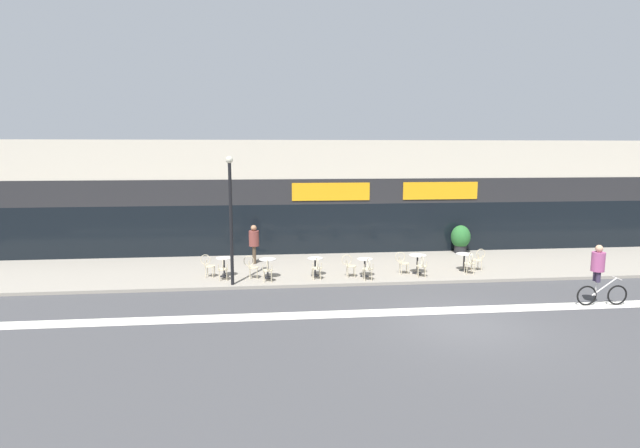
# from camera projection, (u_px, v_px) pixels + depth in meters

# --- Properties ---
(ground_plane) EXTENTS (120.00, 120.00, 0.00)m
(ground_plane) POSITION_uv_depth(u_px,v_px,m) (464.00, 325.00, 14.60)
(ground_plane) COLOR #424244
(sidewalk_slab) EXTENTS (40.00, 5.50, 0.12)m
(sidewalk_slab) POSITION_uv_depth(u_px,v_px,m) (400.00, 266.00, 21.73)
(sidewalk_slab) COLOR gray
(sidewalk_slab) RESTS_ON ground
(storefront_facade) EXTENTS (40.00, 4.06, 5.54)m
(storefront_facade) POSITION_uv_depth(u_px,v_px,m) (377.00, 195.00, 25.96)
(storefront_facade) COLOR beige
(storefront_facade) RESTS_ON ground
(bike_lane_stripe) EXTENTS (36.00, 0.70, 0.01)m
(bike_lane_stripe) POSITION_uv_depth(u_px,v_px,m) (448.00, 310.00, 15.95)
(bike_lane_stripe) COLOR silver
(bike_lane_stripe) RESTS_ON ground
(bistro_table_0) EXTENTS (0.63, 0.63, 0.76)m
(bistro_table_0) POSITION_uv_depth(u_px,v_px,m) (224.00, 263.00, 19.66)
(bistro_table_0) COLOR black
(bistro_table_0) RESTS_ON sidewalk_slab
(bistro_table_1) EXTENTS (0.66, 0.66, 0.76)m
(bistro_table_1) POSITION_uv_depth(u_px,v_px,m) (268.00, 264.00, 19.45)
(bistro_table_1) COLOR black
(bistro_table_1) RESTS_ON sidewalk_slab
(bistro_table_2) EXTENTS (0.61, 0.61, 0.72)m
(bistro_table_2) POSITION_uv_depth(u_px,v_px,m) (315.00, 263.00, 19.81)
(bistro_table_2) COLOR black
(bistro_table_2) RESTS_ON sidewalk_slab
(bistro_table_3) EXTENTS (0.62, 0.62, 0.72)m
(bistro_table_3) POSITION_uv_depth(u_px,v_px,m) (365.00, 264.00, 19.68)
(bistro_table_3) COLOR black
(bistro_table_3) RESTS_ON sidewalk_slab
(bistro_table_4) EXTENTS (0.70, 0.70, 0.76)m
(bistro_table_4) POSITION_uv_depth(u_px,v_px,m) (417.00, 260.00, 20.16)
(bistro_table_4) COLOR black
(bistro_table_4) RESTS_ON sidewalk_slab
(bistro_table_5) EXTENTS (0.67, 0.67, 0.72)m
(bistro_table_5) POSITION_uv_depth(u_px,v_px,m) (464.00, 259.00, 20.63)
(bistro_table_5) COLOR black
(bistro_table_5) RESTS_ON sidewalk_slab
(cafe_chair_0_near) EXTENTS (0.44, 0.60, 0.90)m
(cafe_chair_0_near) POSITION_uv_depth(u_px,v_px,m) (223.00, 267.00, 19.05)
(cafe_chair_0_near) COLOR beige
(cafe_chair_0_near) RESTS_ON sidewalk_slab
(cafe_chair_0_side) EXTENTS (0.60, 0.46, 0.90)m
(cafe_chair_0_side) POSITION_uv_depth(u_px,v_px,m) (208.00, 264.00, 19.61)
(cafe_chair_0_side) COLOR beige
(cafe_chair_0_side) RESTS_ON sidewalk_slab
(cafe_chair_1_near) EXTENTS (0.42, 0.59, 0.90)m
(cafe_chair_1_near) POSITION_uv_depth(u_px,v_px,m) (267.00, 269.00, 18.84)
(cafe_chair_1_near) COLOR beige
(cafe_chair_1_near) RESTS_ON sidewalk_slab
(cafe_chair_1_side) EXTENTS (0.57, 0.40, 0.90)m
(cafe_chair_1_side) POSITION_uv_depth(u_px,v_px,m) (251.00, 265.00, 19.39)
(cafe_chair_1_side) COLOR beige
(cafe_chair_1_side) RESTS_ON sidewalk_slab
(cafe_chair_2_near) EXTENTS (0.43, 0.59, 0.90)m
(cafe_chair_2_near) POSITION_uv_depth(u_px,v_px,m) (317.00, 267.00, 19.19)
(cafe_chair_2_near) COLOR beige
(cafe_chair_2_near) RESTS_ON sidewalk_slab
(cafe_chair_3_near) EXTENTS (0.42, 0.58, 0.90)m
(cafe_chair_3_near) POSITION_uv_depth(u_px,v_px,m) (368.00, 267.00, 19.06)
(cafe_chair_3_near) COLOR beige
(cafe_chair_3_near) RESTS_ON sidewalk_slab
(cafe_chair_3_side) EXTENTS (0.57, 0.40, 0.90)m
(cafe_chair_3_side) POSITION_uv_depth(u_px,v_px,m) (349.00, 264.00, 19.61)
(cafe_chair_3_side) COLOR beige
(cafe_chair_3_side) RESTS_ON sidewalk_slab
(cafe_chair_4_near) EXTENTS (0.45, 0.60, 0.90)m
(cafe_chair_4_near) POSITION_uv_depth(u_px,v_px,m) (422.00, 264.00, 19.55)
(cafe_chair_4_near) COLOR beige
(cafe_chair_4_near) RESTS_ON sidewalk_slab
(cafe_chair_4_side) EXTENTS (0.58, 0.41, 0.90)m
(cafe_chair_4_side) POSITION_uv_depth(u_px,v_px,m) (402.00, 261.00, 20.10)
(cafe_chair_4_side) COLOR beige
(cafe_chair_4_side) RESTS_ON sidewalk_slab
(cafe_chair_5_near) EXTENTS (0.42, 0.58, 0.90)m
(cafe_chair_5_near) POSITION_uv_depth(u_px,v_px,m) (470.00, 262.00, 20.02)
(cafe_chair_5_near) COLOR beige
(cafe_chair_5_near) RESTS_ON sidewalk_slab
(cafe_chair_5_side) EXTENTS (0.59, 0.44, 0.90)m
(cafe_chair_5_side) POSITION_uv_depth(u_px,v_px,m) (479.00, 258.00, 20.70)
(cafe_chair_5_side) COLOR beige
(cafe_chair_5_side) RESTS_ON sidewalk_slab
(planter_pot) EXTENTS (0.93, 0.93, 1.35)m
(planter_pot) POSITION_uv_depth(u_px,v_px,m) (461.00, 238.00, 24.20)
(planter_pot) COLOR #232326
(planter_pot) RESTS_ON sidewalk_slab
(lamp_post) EXTENTS (0.26, 0.26, 4.75)m
(lamp_post) POSITION_uv_depth(u_px,v_px,m) (231.00, 211.00, 18.14)
(lamp_post) COLOR black
(lamp_post) RESTS_ON sidewalk_slab
(cyclist_0) EXTENTS (1.72, 0.49, 2.03)m
(cyclist_0) POSITION_uv_depth(u_px,v_px,m) (599.00, 271.00, 16.31)
(cyclist_0) COLOR black
(cyclist_0) RESTS_ON ground
(pedestrian_near_end) EXTENTS (0.48, 0.48, 1.71)m
(pedestrian_near_end) POSITION_uv_depth(u_px,v_px,m) (254.00, 241.00, 21.90)
(pedestrian_near_end) COLOR #4C3D2D
(pedestrian_near_end) RESTS_ON sidewalk_slab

